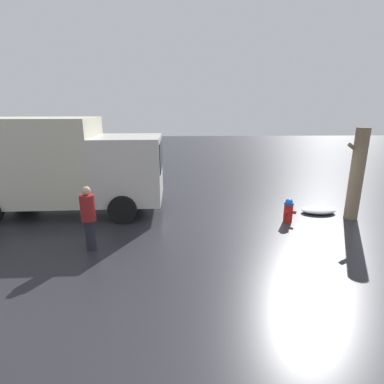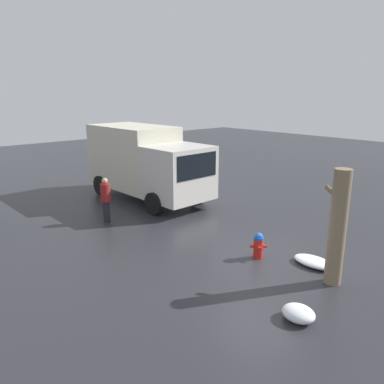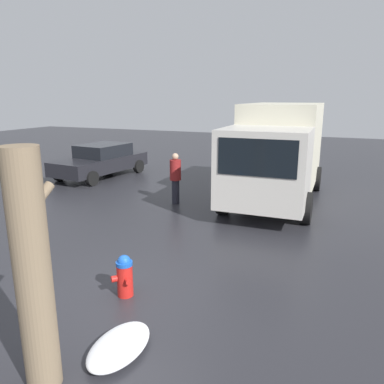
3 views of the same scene
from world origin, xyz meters
TOP-DOWN VIEW (x-y plane):
  - ground_plane at (0.00, 0.00)m, footprint 60.00×60.00m
  - fire_hydrant at (-0.00, 0.00)m, footprint 0.41×0.42m
  - tree_trunk at (-2.19, -0.24)m, footprint 0.64×0.42m
  - delivery_truck at (7.42, -1.24)m, footprint 6.43×2.79m
  - pedestrian at (5.73, 1.73)m, footprint 0.37×0.37m
  - parked_car at (8.37, 6.61)m, footprint 4.64×2.42m
  - snow_pile_by_hydrant at (-1.35, -0.77)m, footprint 1.17×0.69m

SIDE VIEW (x-z plane):
  - ground_plane at x=0.00m, z-range 0.00..0.00m
  - snow_pile_by_hydrant at x=-1.35m, z-range 0.00..0.21m
  - fire_hydrant at x=0.00m, z-range 0.01..0.78m
  - parked_car at x=8.37m, z-range 0.02..1.44m
  - pedestrian at x=5.73m, z-range 0.08..1.75m
  - tree_trunk at x=-2.19m, z-range 0.01..2.96m
  - delivery_truck at x=7.42m, z-range 0.11..3.32m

